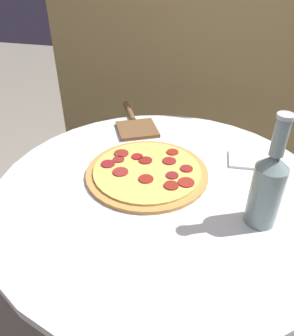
# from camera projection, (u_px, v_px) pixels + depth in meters

# --- Properties ---
(table) EXTENTS (0.87, 0.87, 0.75)m
(table) POSITION_uv_depth(u_px,v_px,m) (160.00, 239.00, 0.95)
(table) COLOR white
(table) RESTS_ON ground_plane
(fence_panel) EXTENTS (1.34, 0.04, 1.83)m
(fence_panel) POSITION_uv_depth(u_px,v_px,m) (201.00, 49.00, 1.35)
(fence_panel) COLOR tan
(fence_panel) RESTS_ON ground_plane
(pizza) EXTENTS (0.33, 0.33, 0.02)m
(pizza) POSITION_uv_depth(u_px,v_px,m) (147.00, 172.00, 0.89)
(pizza) COLOR #C68E47
(pizza) RESTS_ON table
(beer_bottle) EXTENTS (0.07, 0.07, 0.26)m
(beer_bottle) POSITION_uv_depth(u_px,v_px,m) (268.00, 186.00, 0.69)
(beer_bottle) COLOR gray
(beer_bottle) RESTS_ON table
(pizza_paddle) EXTENTS (0.20, 0.29, 0.02)m
(pizza_paddle) POSITION_uv_depth(u_px,v_px,m) (135.00, 124.00, 1.13)
(pizza_paddle) COLOR brown
(pizza_paddle) RESTS_ON table
(napkin) EXTENTS (0.15, 0.10, 0.01)m
(napkin) POSITION_uv_depth(u_px,v_px,m) (255.00, 161.00, 0.94)
(napkin) COLOR white
(napkin) RESTS_ON table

